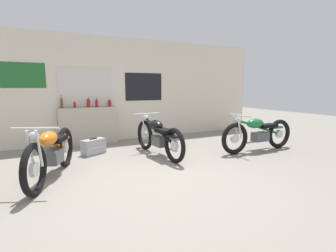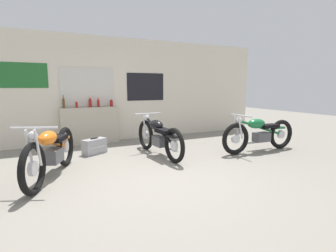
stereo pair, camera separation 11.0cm
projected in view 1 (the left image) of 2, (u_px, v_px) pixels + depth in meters
ground_plane at (157, 180)px, 4.20m from camera, size 24.00×24.00×0.00m
wall_back at (101, 90)px, 7.00m from camera, size 10.00×0.07×2.80m
sill_counter at (89, 126)px, 6.79m from camera, size 1.46×0.28×0.95m
bottle_leftmost at (62, 103)px, 6.44m from camera, size 0.06×0.06×0.31m
bottle_left_center at (75, 105)px, 6.54m from camera, size 0.06×0.06×0.19m
bottle_center at (88, 103)px, 6.72m from camera, size 0.08×0.08×0.28m
bottle_right_center at (97, 103)px, 6.83m from camera, size 0.06×0.06×0.24m
bottle_rightmost at (110, 103)px, 6.99m from camera, size 0.08×0.08×0.22m
motorcycle_orange at (52, 152)px, 4.21m from camera, size 0.97×1.95×0.93m
motorcycle_black at (158, 136)px, 5.64m from camera, size 0.64×2.01×0.88m
motorcycle_green at (258, 133)px, 6.04m from camera, size 2.07×0.64×0.88m
hard_case_silver at (94, 147)px, 5.80m from camera, size 0.58×0.44×0.36m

